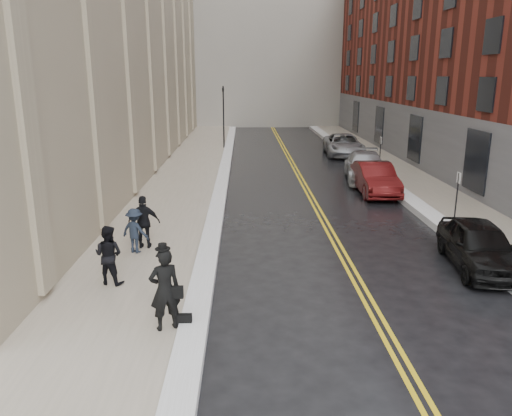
{
  "coord_description": "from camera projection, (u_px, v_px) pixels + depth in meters",
  "views": [
    {
      "loc": [
        -0.95,
        -11.92,
        6.11
      ],
      "look_at": [
        -0.53,
        4.89,
        1.6
      ],
      "focal_mm": 35.0,
      "sensor_mm": 36.0,
      "label": 1
    }
  ],
  "objects": [
    {
      "name": "pedestrian_c",
      "position": [
        144.0,
        222.0,
        17.51
      ],
      "size": [
        1.12,
        0.49,
        1.89
      ],
      "primitive_type": "imported",
      "rotation": [
        0.0,
        0.0,
        3.16
      ],
      "color": "black",
      "rests_on": "sidewalk_left"
    },
    {
      "name": "pedestrian_main",
      "position": [
        165.0,
        290.0,
        11.84
      ],
      "size": [
        0.88,
        0.74,
        2.04
      ],
      "primitive_type": "imported",
      "rotation": [
        0.0,
        0.0,
        3.55
      ],
      "color": "black",
      "rests_on": "sidewalk_left"
    },
    {
      "name": "pedestrian_a",
      "position": [
        109.0,
        255.0,
        14.51
      ],
      "size": [
        1.01,
        0.88,
        1.77
      ],
      "primitive_type": "imported",
      "rotation": [
        0.0,
        0.0,
        2.86
      ],
      "color": "black",
      "rests_on": "sidewalk_left"
    },
    {
      "name": "traffic_signal",
      "position": [
        223.0,
        112.0,
        41.22
      ],
      "size": [
        0.18,
        0.15,
        5.2
      ],
      "color": "black",
      "rests_on": "ground"
    },
    {
      "name": "snow_ridge_left",
      "position": [
        222.0,
        183.0,
        28.47
      ],
      "size": [
        0.7,
        60.8,
        0.26
      ],
      "primitive_type": "cube",
      "color": "white",
      "rests_on": "ground"
    },
    {
      "name": "parking_sign_near",
      "position": [
        457.0,
        193.0,
        20.67
      ],
      "size": [
        0.06,
        0.35,
        2.23
      ],
      "color": "black",
      "rests_on": "ground"
    },
    {
      "name": "parking_sign_far",
      "position": [
        380.0,
        150.0,
        32.26
      ],
      "size": [
        0.06,
        0.35,
        2.23
      ],
      "color": "black",
      "rests_on": "ground"
    },
    {
      "name": "car_black",
      "position": [
        479.0,
        245.0,
        16.1
      ],
      "size": [
        2.33,
        4.71,
        1.55
      ],
      "primitive_type": "imported",
      "rotation": [
        0.0,
        0.0,
        -0.11
      ],
      "color": "black",
      "rests_on": "ground"
    },
    {
      "name": "car_silver_near",
      "position": [
        366.0,
        167.0,
        29.47
      ],
      "size": [
        3.04,
        5.95,
        1.65
      ],
      "primitive_type": "imported",
      "rotation": [
        0.0,
        0.0,
        -0.13
      ],
      "color": "#9FA1A6",
      "rests_on": "ground"
    },
    {
      "name": "snow_ridge_right",
      "position": [
        384.0,
        181.0,
        28.69
      ],
      "size": [
        0.85,
        60.8,
        0.3
      ],
      "primitive_type": "cube",
      "color": "white",
      "rests_on": "ground"
    },
    {
      "name": "car_silver_far",
      "position": [
        343.0,
        145.0,
        38.71
      ],
      "size": [
        3.08,
        6.07,
        1.64
      ],
      "primitive_type": "imported",
      "rotation": [
        0.0,
        0.0,
        -0.06
      ],
      "color": "#9A9CA2",
      "rests_on": "ground"
    },
    {
      "name": "car_maroon",
      "position": [
        375.0,
        179.0,
        26.2
      ],
      "size": [
        1.81,
        4.99,
        1.63
      ],
      "primitive_type": "imported",
      "rotation": [
        0.0,
        0.0,
        -0.02
      ],
      "color": "#4C0D0E",
      "rests_on": "ground"
    },
    {
      "name": "ground",
      "position": [
        281.0,
        315.0,
        13.11
      ],
      "size": [
        160.0,
        160.0,
        0.0
      ],
      "primitive_type": "plane",
      "color": "black",
      "rests_on": "ground"
    },
    {
      "name": "lane_stripe_b",
      "position": [
        306.0,
        184.0,
        28.62
      ],
      "size": [
        0.12,
        64.0,
        0.01
      ],
      "primitive_type": "cube",
      "color": "gold",
      "rests_on": "ground"
    },
    {
      "name": "sidewalk_left",
      "position": [
        182.0,
        184.0,
        28.43
      ],
      "size": [
        4.0,
        64.0,
        0.15
      ],
      "primitive_type": "cube",
      "color": "gray",
      "rests_on": "ground"
    },
    {
      "name": "sidewalk_right",
      "position": [
        416.0,
        183.0,
        28.76
      ],
      "size": [
        3.0,
        64.0,
        0.15
      ],
      "primitive_type": "cube",
      "color": "gray",
      "rests_on": "ground"
    },
    {
      "name": "pedestrian_b",
      "position": [
        135.0,
        231.0,
        17.09
      ],
      "size": [
        1.16,
        0.94,
        1.56
      ],
      "primitive_type": "imported",
      "rotation": [
        0.0,
        0.0,
        2.73
      ],
      "color": "#1A212E",
      "rests_on": "sidewalk_left"
    },
    {
      "name": "lane_stripe_a",
      "position": [
        302.0,
        184.0,
        28.62
      ],
      "size": [
        0.12,
        64.0,
        0.01
      ],
      "primitive_type": "cube",
      "color": "gold",
      "rests_on": "ground"
    }
  ]
}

